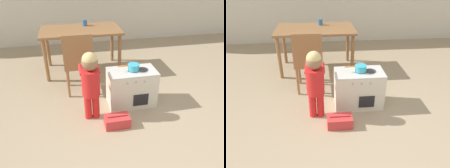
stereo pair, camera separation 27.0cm
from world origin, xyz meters
The scene contains 8 objects.
ground_plane centered at (0.00, 0.00, 0.00)m, with size 16.00×16.00×0.00m, color tan.
play_kitchen centered at (0.05, 1.04, 0.25)m, with size 0.62×0.36×0.50m.
toy_pot centered at (0.07, 1.04, 0.54)m, with size 0.27×0.15×0.08m.
child_figure centered at (-0.50, 0.84, 0.53)m, with size 0.23×0.36×0.86m.
toy_basket centered at (-0.23, 0.62, 0.07)m, with size 0.29×0.17×0.15m.
dining_table centered at (-0.48, 2.20, 0.64)m, with size 1.29×0.73×0.73m.
dining_chair_near centered at (-0.59, 1.45, 0.48)m, with size 0.39×0.39×0.90m.
cup_on_table centered at (-0.40, 2.39, 0.78)m, with size 0.08×0.08×0.10m.
Camera 2 is at (-0.43, -1.36, 1.72)m, focal length 35.00 mm.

